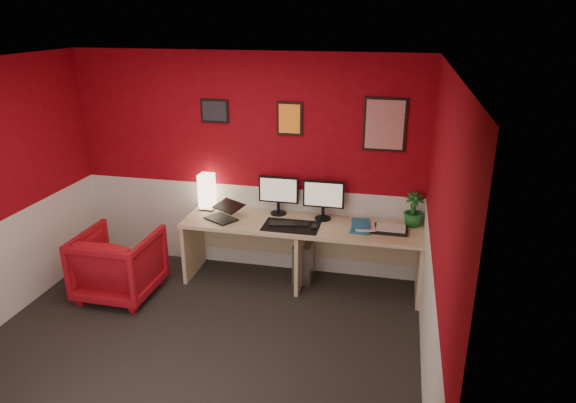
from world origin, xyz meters
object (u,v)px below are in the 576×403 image
(shoji_lamp, at_px, (207,193))
(zen_tray, at_px, (391,230))
(potted_plant, at_px, (414,210))
(pc_tower, at_px, (305,259))
(laptop, at_px, (221,210))
(armchair, at_px, (119,264))
(desk, at_px, (301,254))
(monitor_right, at_px, (323,194))
(monitor_left, at_px, (278,190))

(shoji_lamp, relative_size, zen_tray, 1.14)
(shoji_lamp, distance_m, potted_plant, 2.31)
(zen_tray, relative_size, pc_tower, 0.78)
(laptop, xyz_separation_m, potted_plant, (2.05, 0.27, 0.07))
(armchair, bearing_deg, potted_plant, -163.96)
(pc_tower, bearing_deg, desk, -91.93)
(monitor_right, bearing_deg, laptop, -166.76)
(shoji_lamp, height_order, armchair, shoji_lamp)
(potted_plant, xyz_separation_m, pc_tower, (-1.16, -0.03, -0.69))
(monitor_right, xyz_separation_m, armchair, (-2.05, -0.82, -0.66))
(shoji_lamp, relative_size, laptop, 1.21)
(monitor_right, relative_size, potted_plant, 1.58)
(desk, relative_size, monitor_right, 4.48)
(monitor_right, bearing_deg, pc_tower, -176.63)
(potted_plant, bearing_deg, armchair, -164.52)
(potted_plant, bearing_deg, zen_tray, -138.69)
(armchair, bearing_deg, desk, -160.56)
(monitor_left, xyz_separation_m, armchair, (-1.54, -0.86, -0.66))
(desk, relative_size, potted_plant, 7.07)
(monitor_left, bearing_deg, laptop, -152.31)
(shoji_lamp, relative_size, monitor_left, 0.69)
(pc_tower, xyz_separation_m, armchair, (-1.86, -0.81, 0.14))
(monitor_right, distance_m, pc_tower, 0.82)
(monitor_left, height_order, armchair, monitor_left)
(shoji_lamp, height_order, monitor_right, monitor_right)
(laptop, bearing_deg, armchair, -118.63)
(zen_tray, xyz_separation_m, pc_tower, (-0.94, 0.16, -0.52))
(desk, bearing_deg, pc_tower, 88.15)
(desk, distance_m, monitor_right, 0.71)
(shoji_lamp, bearing_deg, armchair, -129.98)
(laptop, height_order, armchair, laptop)
(shoji_lamp, relative_size, armchair, 0.50)
(monitor_right, bearing_deg, monitor_left, 174.92)
(laptop, relative_size, armchair, 0.41)
(pc_tower, bearing_deg, monitor_right, 3.30)
(desk, xyz_separation_m, monitor_right, (0.20, 0.18, 0.66))
(desk, height_order, shoji_lamp, shoji_lamp)
(pc_tower, height_order, armchair, armchair)
(zen_tray, height_order, potted_plant, potted_plant)
(monitor_right, height_order, pc_tower, monitor_right)
(monitor_left, xyz_separation_m, pc_tower, (0.32, -0.06, -0.80))
(desk, bearing_deg, monitor_right, 42.23)
(potted_plant, relative_size, armchair, 0.46)
(desk, height_order, pc_tower, desk)
(laptop, distance_m, pc_tower, 1.11)
(laptop, bearing_deg, monitor_left, 58.88)
(desk, xyz_separation_m, monitor_left, (-0.31, 0.23, 0.66))
(shoji_lamp, distance_m, zen_tray, 2.11)
(laptop, bearing_deg, potted_plant, 38.81)
(potted_plant, distance_m, armchair, 3.18)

